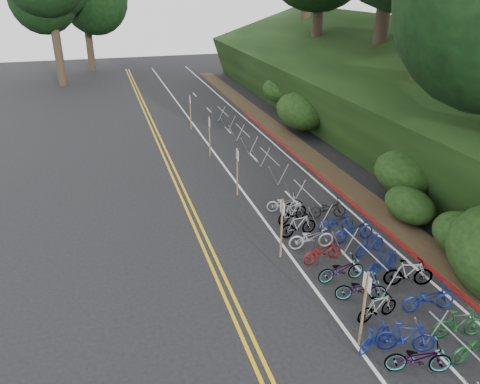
% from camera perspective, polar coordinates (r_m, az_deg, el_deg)
% --- Properties ---
extents(ground, '(120.00, 120.00, 0.00)m').
position_cam_1_polar(ground, '(14.72, 10.03, -18.16)').
color(ground, black).
rests_on(ground, ground).
extents(road_markings, '(7.47, 80.00, 0.01)m').
position_cam_1_polar(road_markings, '(22.76, 0.40, -1.30)').
color(road_markings, gold).
rests_on(road_markings, ground).
extents(red_curb, '(0.25, 28.00, 0.10)m').
position_cam_1_polar(red_curb, '(26.11, 9.87, 1.93)').
color(red_curb, maroon).
rests_on(red_curb, ground).
extents(embankment, '(14.30, 48.14, 9.11)m').
position_cam_1_polar(embankment, '(34.71, 16.07, 11.32)').
color(embankment, black).
rests_on(embankment, ground).
extents(bike_rack_front, '(1.15, 2.64, 1.20)m').
position_cam_1_polar(bike_rack_front, '(14.38, 25.17, -17.25)').
color(bike_rack_front, '#9196A1').
rests_on(bike_rack_front, ground).
extents(bike_racks_rest, '(1.14, 23.00, 1.17)m').
position_cam_1_polar(bike_racks_rest, '(25.66, 3.58, 3.77)').
color(bike_racks_rest, '#9196A1').
rests_on(bike_racks_rest, ground).
extents(signpost_near, '(0.08, 0.40, 2.56)m').
position_cam_1_polar(signpost_near, '(14.13, 14.90, -13.10)').
color(signpost_near, brown).
rests_on(signpost_near, ground).
extents(signposts_rest, '(0.08, 18.40, 2.50)m').
position_cam_1_polar(signposts_rest, '(25.69, -2.21, 5.19)').
color(signposts_rest, brown).
rests_on(signposts_rest, ground).
extents(bike_front, '(0.90, 1.46, 0.85)m').
position_cam_1_polar(bike_front, '(14.76, 16.16, -16.55)').
color(bike_front, navy).
rests_on(bike_front, ground).
extents(bike_valet, '(3.19, 13.45, 1.06)m').
position_cam_1_polar(bike_valet, '(17.45, 15.19, -9.15)').
color(bike_valet, '#9E9EA3').
rests_on(bike_valet, ground).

